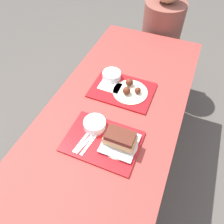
% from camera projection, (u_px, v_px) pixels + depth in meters
% --- Properties ---
extents(ground_plane, '(12.00, 12.00, 0.00)m').
position_uv_depth(ground_plane, '(113.00, 167.00, 1.92)').
color(ground_plane, '#4C4742').
extents(picnic_table, '(0.81, 1.87, 0.77)m').
position_uv_depth(picnic_table, '(113.00, 120.00, 1.40)').
color(picnic_table, maroon).
rests_on(picnic_table, ground_plane).
extents(picnic_bench_far, '(0.77, 0.28, 0.44)m').
position_uv_depth(picnic_bench_far, '(154.00, 58.00, 2.32)').
color(picnic_bench_far, maroon).
rests_on(picnic_bench_far, ground_plane).
extents(tray_near, '(0.40, 0.29, 0.01)m').
position_uv_depth(tray_near, '(102.00, 141.00, 1.19)').
color(tray_near, '#B21419').
rests_on(tray_near, picnic_table).
extents(tray_far, '(0.40, 0.29, 0.01)m').
position_uv_depth(tray_far, '(122.00, 90.00, 1.44)').
color(tray_far, '#B21419').
rests_on(tray_far, picnic_table).
extents(bowl_coleslaw_near, '(0.12, 0.12, 0.05)m').
position_uv_depth(bowl_coleslaw_near, '(95.00, 124.00, 1.22)').
color(bowl_coleslaw_near, silver).
rests_on(bowl_coleslaw_near, tray_near).
extents(brisket_sandwich_plate, '(0.19, 0.19, 0.10)m').
position_uv_depth(brisket_sandwich_plate, '(120.00, 140.00, 1.14)').
color(brisket_sandwich_plate, beige).
rests_on(brisket_sandwich_plate, tray_near).
extents(plastic_fork_near, '(0.05, 0.17, 0.00)m').
position_uv_depth(plastic_fork_near, '(86.00, 142.00, 1.17)').
color(plastic_fork_near, white).
rests_on(plastic_fork_near, tray_near).
extents(plastic_knife_near, '(0.04, 0.17, 0.00)m').
position_uv_depth(plastic_knife_near, '(90.00, 143.00, 1.17)').
color(plastic_knife_near, white).
rests_on(plastic_knife_near, tray_near).
extents(plastic_spoon_near, '(0.04, 0.17, 0.00)m').
position_uv_depth(plastic_spoon_near, '(83.00, 140.00, 1.18)').
color(plastic_spoon_near, white).
rests_on(plastic_spoon_near, tray_near).
extents(bowl_coleslaw_far, '(0.12, 0.12, 0.05)m').
position_uv_depth(bowl_coleslaw_far, '(112.00, 75.00, 1.48)').
color(bowl_coleslaw_far, silver).
rests_on(bowl_coleslaw_far, tray_far).
extents(wings_plate_far, '(0.22, 0.22, 0.06)m').
position_uv_depth(wings_plate_far, '(130.00, 90.00, 1.41)').
color(wings_plate_far, beige).
rests_on(wings_plate_far, tray_far).
extents(napkin_far, '(0.14, 0.10, 0.01)m').
position_uv_depth(napkin_far, '(110.00, 87.00, 1.44)').
color(napkin_far, white).
rests_on(napkin_far, tray_far).
extents(person_seated_across, '(0.37, 0.37, 0.71)m').
position_uv_depth(person_seated_across, '(162.00, 26.00, 2.03)').
color(person_seated_across, brown).
rests_on(person_seated_across, picnic_bench_far).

